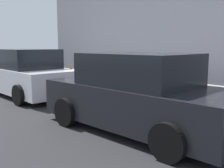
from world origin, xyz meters
TOP-DOWN VIEW (x-y plane):
  - ground_plane at (0.00, 0.00)m, footprint 40.00×40.00m
  - sidewalk_curb at (0.00, -2.50)m, footprint 18.00×5.00m
  - suitcase_maroon_0 at (-4.08, -0.62)m, footprint 0.48×0.22m
  - suitcase_black_1 at (-3.57, -0.57)m, footprint 0.44×0.25m
  - suitcase_navy_2 at (-3.05, -0.62)m, footprint 0.48×0.23m
  - suitcase_red_3 at (-2.53, -0.57)m, footprint 0.46×0.20m
  - suitcase_olive_4 at (-2.07, -0.57)m, footprint 0.35×0.25m
  - suitcase_silver_5 at (-1.66, -0.55)m, footprint 0.36×0.25m
  - suitcase_teal_6 at (-1.18, -0.54)m, footprint 0.48×0.25m
  - suitcase_maroon_7 at (-0.69, -0.66)m, footprint 0.41×0.22m
  - fire_hydrant at (0.10, -0.61)m, footprint 0.39×0.21m
  - bollard_post at (0.68, -0.46)m, footprint 0.11×0.11m
  - parked_car_charcoal_0 at (-4.88, 1.57)m, footprint 4.40×2.22m
  - parked_car_white_1 at (0.41, 1.57)m, footprint 4.22×2.07m

SIDE VIEW (x-z plane):
  - ground_plane at x=0.00m, z-range 0.00..0.00m
  - sidewalk_curb at x=0.00m, z-range 0.00..0.14m
  - suitcase_black_1 at x=-3.57m, z-range 0.00..0.81m
  - suitcase_red_3 at x=-2.53m, z-range 0.00..0.81m
  - suitcase_silver_5 at x=-1.66m, z-range 0.11..0.70m
  - suitcase_maroon_0 at x=-4.08m, z-range 0.11..0.77m
  - suitcase_teal_6 at x=-1.18m, z-range 0.01..0.94m
  - suitcase_maroon_7 at x=-0.69m, z-range -0.02..0.99m
  - suitcase_olive_4 at x=-2.07m, z-range 0.11..0.88m
  - suitcase_navy_2 at x=-3.05m, z-range 0.04..1.01m
  - fire_hydrant at x=0.10m, z-range 0.16..0.94m
  - bollard_post at x=0.68m, z-range 0.14..1.00m
  - parked_car_charcoal_0 at x=-4.88m, z-range -0.05..1.59m
  - parked_car_white_1 at x=0.41m, z-range -0.06..1.62m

